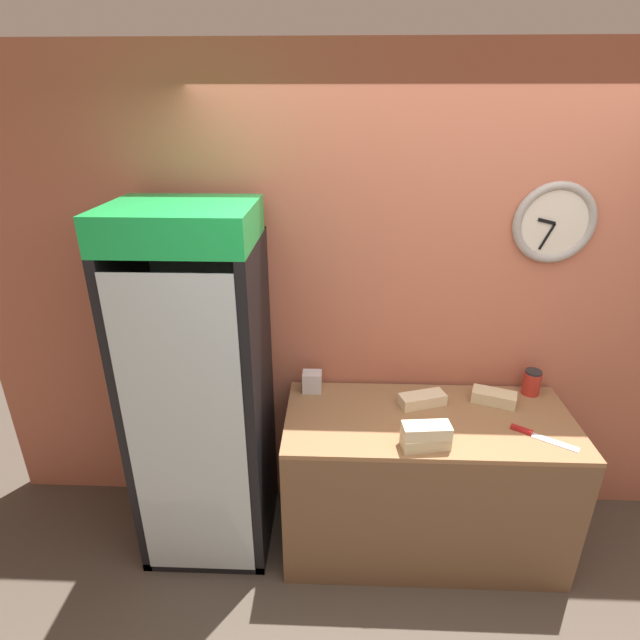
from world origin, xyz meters
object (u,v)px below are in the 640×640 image
beverage_cooler (202,373)px  condiment_jar (532,382)px  sandwich_stack_bottom (425,442)px  chefs_knife (534,435)px  sandwich_flat_left (422,399)px  napkin_dispenser (312,382)px  sandwich_stack_middle (427,431)px  sandwich_flat_right (494,397)px

beverage_cooler → condiment_jar: 1.86m
sandwich_stack_bottom → chefs_knife: 0.58m
sandwich_stack_bottom → condiment_jar: bearing=37.1°
sandwich_flat_left → condiment_jar: 0.66m
beverage_cooler → sandwich_stack_bottom: 1.22m
chefs_knife → sandwich_flat_left: bearing=153.1°
napkin_dispenser → condiment_jar: bearing=0.8°
condiment_jar → beverage_cooler: bearing=-173.8°
beverage_cooler → sandwich_stack_middle: bearing=-15.2°
condiment_jar → napkin_dispenser: 1.26m
sandwich_flat_right → napkin_dispenser: bearing=175.2°
sandwich_stack_middle → sandwich_flat_left: size_ratio=0.88×
beverage_cooler → sandwich_flat_right: size_ratio=7.71×
beverage_cooler → sandwich_stack_bottom: (1.16, -0.32, -0.18)m
sandwich_flat_left → chefs_knife: size_ratio=0.93×
sandwich_stack_bottom → napkin_dispenser: 0.77m
chefs_knife → condiment_jar: (0.12, 0.41, 0.07)m
beverage_cooler → sandwich_flat_right: (1.61, 0.10, -0.18)m
beverage_cooler → chefs_knife: bearing=-6.8°
napkin_dispenser → sandwich_flat_right: bearing=-4.8°
sandwich_stack_middle → napkin_dispenser: bearing=139.3°
sandwich_flat_left → sandwich_flat_right: sandwich_flat_right is taller
sandwich_flat_right → sandwich_stack_middle: bearing=-137.1°
chefs_knife → napkin_dispenser: 1.21m
sandwich_stack_middle → sandwich_flat_right: sandwich_stack_middle is taller
sandwich_flat_right → condiment_jar: bearing=23.4°
sandwich_stack_middle → sandwich_flat_right: size_ratio=0.93×
sandwich_stack_bottom → napkin_dispenser: size_ratio=2.06×
sandwich_stack_middle → beverage_cooler: bearing=164.8°
condiment_jar → sandwich_flat_left: bearing=-167.7°
sandwich_stack_middle → chefs_knife: (0.57, 0.11, -0.09)m
chefs_knife → napkin_dispenser: size_ratio=2.45×
sandwich_stack_bottom → condiment_jar: (0.68, 0.52, 0.04)m
sandwich_flat_left → beverage_cooler: bearing=-177.1°
sandwich_flat_right → condiment_jar: condiment_jar is taller
sandwich_stack_middle → sandwich_flat_right: (0.45, 0.41, -0.06)m
sandwich_stack_middle → condiment_jar: bearing=37.1°
condiment_jar → napkin_dispenser: size_ratio=1.24×
beverage_cooler → chefs_knife: size_ratio=6.79×
sandwich_flat_left → condiment_jar: size_ratio=1.85×
beverage_cooler → condiment_jar: beverage_cooler is taller
chefs_knife → condiment_jar: size_ratio=1.98×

